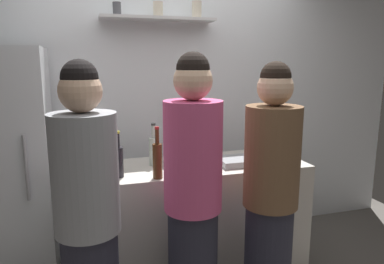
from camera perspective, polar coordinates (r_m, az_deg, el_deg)
back_wall_assembly at (r=3.29m, az=-4.02°, el=4.77°), size 4.80×0.32×2.60m
refrigerator at (r=2.96m, az=-27.24°, el=-5.45°), size 0.60×0.59×1.77m
counter at (r=2.86m, az=0.00°, el=-13.97°), size 1.73×0.62×0.91m
baking_pan at (r=2.72m, az=7.80°, el=-4.61°), size 0.34×0.24×0.05m
utensil_holder at (r=2.89m, az=-2.12°, el=-2.75°), size 0.10×0.10×0.22m
wine_bottle_dark_glass at (r=2.43m, az=-11.69°, el=-4.48°), size 0.06×0.06×0.31m
wine_bottle_amber_glass at (r=2.36m, az=-5.55°, el=-4.38°), size 0.06×0.06×0.35m
wine_bottle_pale_glass at (r=2.66m, az=-6.14°, el=-2.88°), size 0.07×0.07×0.32m
wine_bottle_green_glass at (r=2.54m, az=-12.67°, el=-3.99°), size 0.07×0.07×0.29m
water_bottle_plastic at (r=2.69m, az=-1.36°, el=-2.84°), size 0.09×0.09×0.25m
person_pink_top at (r=2.14m, az=0.15°, el=-11.06°), size 0.34×0.34×1.72m
person_grey_hoodie at (r=2.01m, az=-16.29°, el=-13.85°), size 0.34×0.34×1.68m
person_brown_jacket at (r=2.31m, az=12.41°, el=-10.42°), size 0.34×0.34×1.67m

